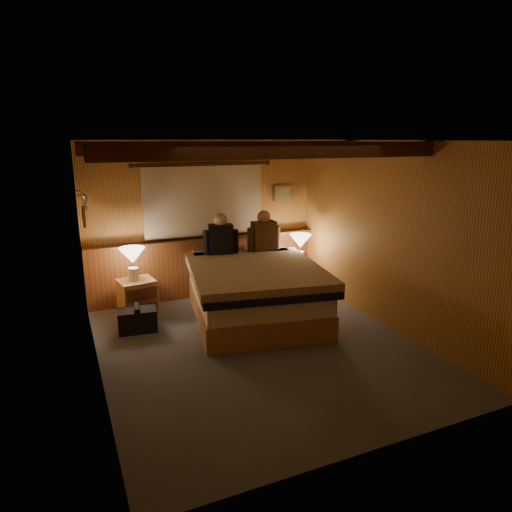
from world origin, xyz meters
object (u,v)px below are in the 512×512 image
bed (254,290)px  duffel_bag (138,320)px  nightstand_right (296,277)px  person_left (221,237)px  lamp_left (132,257)px  lamp_right (300,243)px  nightstand_left (138,298)px  person_right (264,234)px

bed → duffel_bag: bearing=-175.4°
nightstand_right → duffel_bag: size_ratio=1.05×
duffel_bag → person_left: bearing=31.7°
lamp_left → lamp_right: lamp_left is taller
lamp_right → bed: bearing=-148.9°
nightstand_right → duffel_bag: nightstand_right is taller
lamp_left → nightstand_right: bearing=-0.4°
nightstand_left → duffel_bag: 0.56m
nightstand_left → lamp_left: lamp_left is taller
bed → person_left: bearing=114.3°
nightstand_left → nightstand_right: nightstand_left is taller
duffel_bag → nightstand_right: bearing=18.6°
person_left → duffel_bag: bearing=-142.0°
lamp_left → person_left: bearing=3.2°
bed → nightstand_right: bed is taller
lamp_right → person_right: (-0.60, 0.08, 0.18)m
bed → duffel_bag: (-1.57, 0.15, -0.24)m
person_left → person_right: size_ratio=0.98×
person_left → duffel_bag: size_ratio=1.24×
lamp_left → person_left: (1.31, 0.07, 0.16)m
bed → nightstand_left: bearing=164.9°
bed → person_right: (0.48, 0.73, 0.61)m
nightstand_right → lamp_left: bearing=167.6°
bed → person_right: 1.06m
nightstand_left → lamp_left: (-0.03, 0.02, 0.58)m
lamp_left → lamp_right: size_ratio=1.03×
nightstand_right → lamp_right: 0.57m
bed → lamp_right: 1.33m
nightstand_left → lamp_right: lamp_right is taller
bed → lamp_left: bearing=164.8°
nightstand_right → person_right: person_right is taller
nightstand_right → lamp_right: bearing=-66.4°
person_left → person_right: bearing=8.6°
nightstand_right → person_left: bearing=163.8°
person_right → person_left: bearing=178.0°
nightstand_right → duffel_bag: 2.68m
nightstand_left → lamp_left: bearing=142.4°
nightstand_right → person_left: size_ratio=0.85×
lamp_right → person_right: size_ratio=0.69×
lamp_left → person_left: 1.32m
lamp_right → duffel_bag: size_ratio=0.87×
bed → lamp_left: (-1.51, 0.71, 0.45)m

